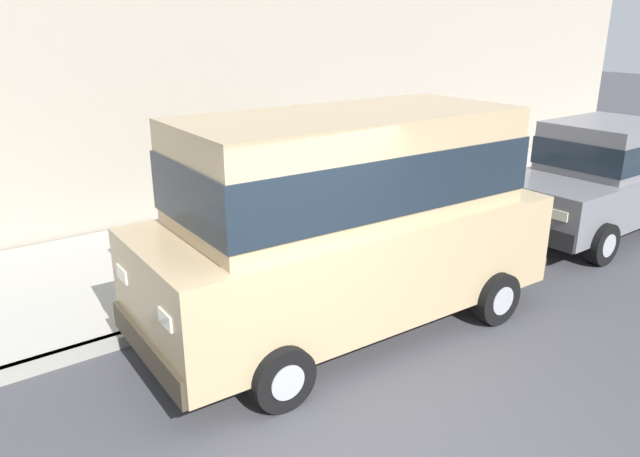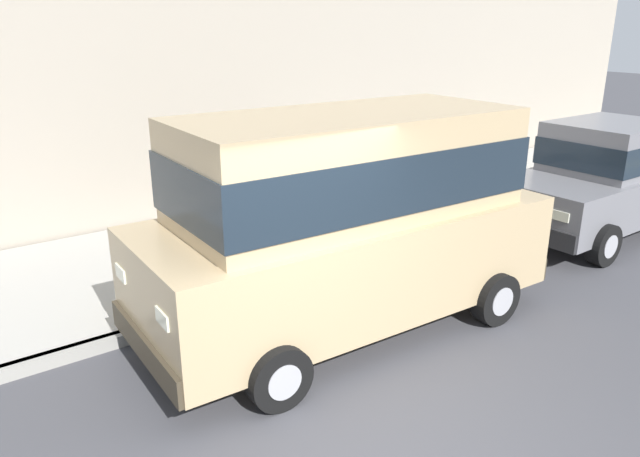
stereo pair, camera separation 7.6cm
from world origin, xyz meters
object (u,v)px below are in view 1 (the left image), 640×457
at_px(dog_black, 293,222).
at_px(car_grey_hatchback, 598,177).
at_px(car_tan_van, 349,213).
at_px(fire_hydrant, 156,279).

bearing_deg(dog_black, car_grey_hatchback, 61.54).
distance_m(car_tan_van, dog_black, 2.87).
relative_size(car_tan_van, dog_black, 7.01).
bearing_deg(car_tan_van, fire_hydrant, -132.69).
relative_size(car_tan_van, fire_hydrant, 6.85).
relative_size(car_grey_hatchback, dog_black, 5.38).
bearing_deg(dog_black, car_tan_van, -20.37).
bearing_deg(fire_hydrant, car_tan_van, 47.31).
bearing_deg(fire_hydrant, car_grey_hatchback, 78.29).
bearing_deg(car_grey_hatchback, fire_hydrant, -101.71).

